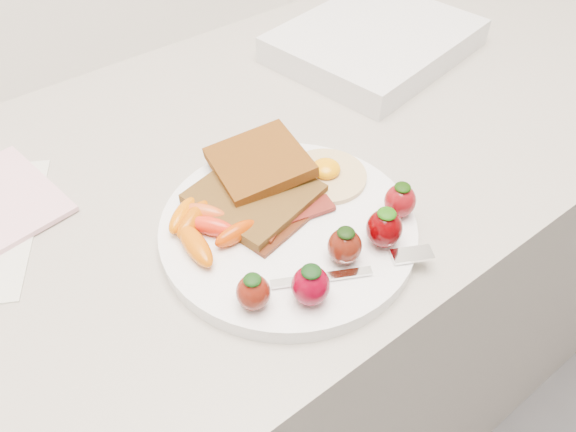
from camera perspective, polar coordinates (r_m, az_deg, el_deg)
counter at (r=1.03m, az=-6.13°, el=-15.24°), size 2.00×0.60×0.90m
plate at (r=0.59m, az=0.00°, el=-1.29°), size 0.27×0.27×0.02m
toast_lower at (r=0.61m, az=-3.44°, el=2.16°), size 0.14×0.14×0.01m
toast_upper at (r=0.63m, az=-2.94°, el=5.50°), size 0.12×0.12×0.02m
fried_egg at (r=0.64m, az=3.88°, el=4.29°), size 0.11×0.11×0.02m
bacon_strips at (r=0.59m, az=-0.11°, el=-0.16°), size 0.11×0.07×0.01m
baby_carrots at (r=0.58m, az=-8.72°, el=-1.05°), size 0.08×0.10×0.02m
strawberries at (r=0.54m, az=5.81°, el=-3.17°), size 0.22×0.06×0.04m
fork at (r=0.55m, az=7.69°, el=-5.13°), size 0.16×0.08×0.00m
notepad at (r=0.71m, az=-27.14°, el=1.61°), size 0.13×0.17×0.01m
appliance at (r=0.91m, az=8.82°, el=17.16°), size 0.32×0.27×0.04m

